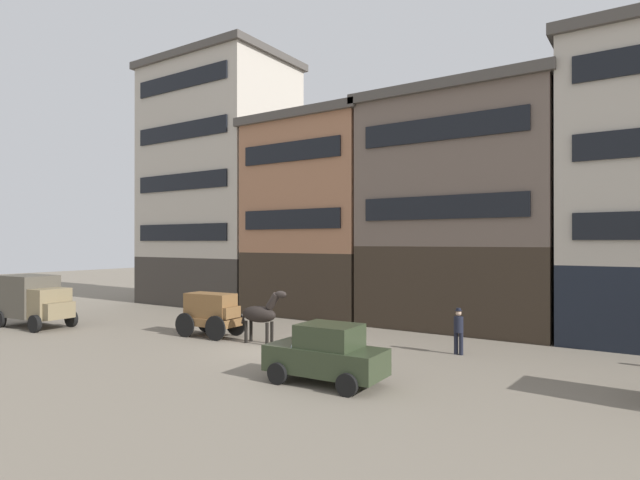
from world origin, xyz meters
TOP-DOWN VIEW (x-y plane):
  - ground_plane at (0.00, 0.00)m, footprint 120.00×120.00m
  - building_far_left at (-13.17, 10.58)m, footprint 10.34×7.50m
  - building_center_left at (-4.18, 10.58)m, footprint 8.35×7.50m
  - building_center_right at (4.59, 10.58)m, footprint 9.89×7.50m
  - cargo_wagon at (-4.08, 0.86)m, footprint 3.01×1.72m
  - draft_horse at (-1.13, 0.86)m, footprint 2.35×0.73m
  - delivery_truck_far at (-13.58, -2.25)m, footprint 4.45×2.36m
  - sedan_dark at (4.50, -2.73)m, footprint 3.76×1.99m
  - pedestrian_officer at (6.60, 3.44)m, footprint 0.49×0.49m

SIDE VIEW (x-z plane):
  - ground_plane at x=0.00m, z-range 0.00..0.00m
  - sedan_dark at x=4.50m, z-range 0.00..1.83m
  - pedestrian_officer at x=6.60m, z-range 0.08..1.88m
  - cargo_wagon at x=-4.08m, z-range 0.16..2.14m
  - draft_horse at x=-1.13m, z-range 0.12..2.42m
  - delivery_truck_far at x=-13.58m, z-range 0.11..2.73m
  - building_center_left at x=-4.18m, z-range 0.04..11.87m
  - building_center_right at x=4.59m, z-range 0.04..12.02m
  - building_far_left at x=-13.17m, z-range 0.04..17.20m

